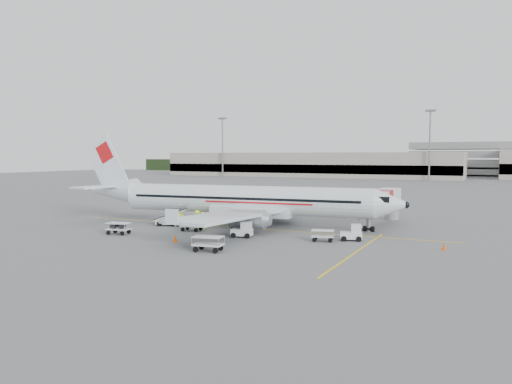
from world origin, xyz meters
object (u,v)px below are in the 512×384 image
at_px(tug_mid, 242,229).
at_px(tug_aft, 171,219).
at_px(belt_loader, 172,215).
at_px(jet_bridge, 381,208).
at_px(aircraft, 245,181).
at_px(tug_fore, 351,232).

xyz_separation_m(tug_mid, tug_aft, (-10.87, 3.73, -0.02)).
bearing_deg(tug_aft, tug_mid, -15.28).
xyz_separation_m(belt_loader, tug_mid, (10.76, -3.73, -0.45)).
bearing_deg(jet_bridge, aircraft, -147.61).
bearing_deg(belt_loader, tug_mid, -38.15).
xyz_separation_m(belt_loader, tug_fore, (20.73, -1.01, -0.46)).
bearing_deg(tug_mid, jet_bridge, 41.72).
relative_size(belt_loader, tug_fore, 2.29).
bearing_deg(aircraft, tug_aft, -166.52).
distance_m(tug_mid, tug_aft, 11.49).
xyz_separation_m(jet_bridge, tug_fore, (-0.32, -11.75, -1.22)).
distance_m(jet_bridge, belt_loader, 23.64).
distance_m(jet_bridge, tug_aft, 23.77).
bearing_deg(belt_loader, tug_fore, -21.84).
bearing_deg(tug_mid, belt_loader, 148.06).
bearing_deg(aircraft, tug_fore, -21.72).
bearing_deg(aircraft, tug_mid, -70.83).
relative_size(tug_mid, tug_aft, 1.02).
height_order(tug_mid, tug_aft, tug_mid).
xyz_separation_m(jet_bridge, tug_mid, (-10.29, -14.46, -1.21)).
height_order(tug_fore, tug_mid, tug_mid).
bearing_deg(aircraft, jet_bridge, 25.49).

